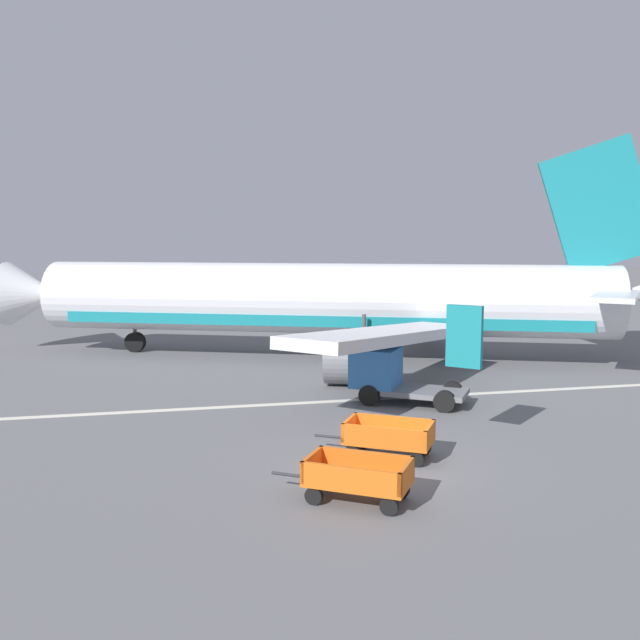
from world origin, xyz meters
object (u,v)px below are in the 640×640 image
Objects in this scene: baggage_cart_second_in_row at (388,437)px; service_truck_beside_carts at (388,374)px; airplane at (340,300)px; baggage_cart_nearest at (357,477)px.

service_truck_beside_carts is (2.12, 6.53, 0.50)m from baggage_cart_second_in_row.
baggage_cart_second_in_row is 0.73× the size of service_truck_beside_carts.
baggage_cart_second_in_row is at bearing -108.01° from service_truck_beside_carts.
airplane is 20.12m from baggage_cart_nearest.
baggage_cart_nearest and baggage_cart_second_in_row have the same top height.
baggage_cart_nearest is (-4.49, -19.46, -2.45)m from airplane.
baggage_cart_second_in_row is (-2.69, -16.39, -2.45)m from airplane.
baggage_cart_nearest is 3.56m from baggage_cart_second_in_row.
baggage_cart_nearest is 0.99× the size of baggage_cart_second_in_row.
airplane reaches higher than baggage_cart_nearest.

